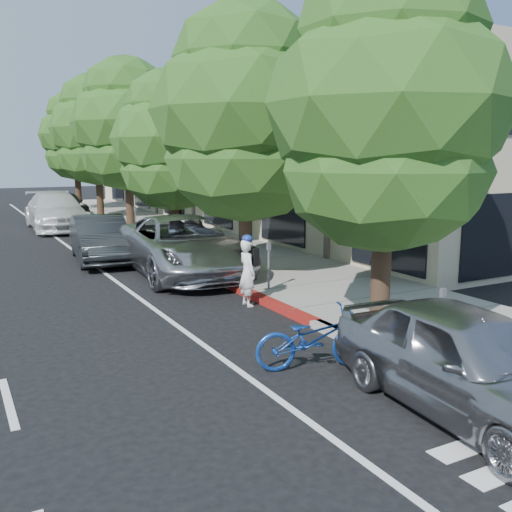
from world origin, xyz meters
TOP-DOWN VIEW (x-y plane):
  - ground at (0.00, 0.00)m, footprint 120.00×120.00m
  - sidewalk at (2.30, 8.00)m, footprint 4.60×56.00m
  - curb at (0.00, 8.00)m, footprint 0.30×56.00m
  - curb_red_segment at (0.00, 1.00)m, footprint 0.32×4.00m
  - storefront_building at (9.60, 18.00)m, footprint 10.00×36.00m
  - street_tree_0 at (0.90, -2.00)m, footprint 4.85×4.85m
  - street_tree_1 at (0.90, 4.00)m, footprint 5.46×5.46m
  - street_tree_2 at (0.90, 10.00)m, footprint 4.65×4.65m
  - street_tree_3 at (0.90, 16.00)m, footprint 5.19×5.19m
  - street_tree_4 at (0.90, 22.00)m, footprint 5.21×5.21m
  - street_tree_5 at (0.90, 28.00)m, footprint 4.67×4.67m
  - cyclist at (-0.47, 1.27)m, footprint 0.41×0.61m
  - bicycle at (-1.41, -3.00)m, footprint 2.17×1.25m
  - silver_suv at (-0.50, 5.50)m, footprint 3.34×6.65m
  - dark_sedan at (-2.20, 9.00)m, footprint 2.15×4.95m
  - white_pickup at (-2.05, 18.82)m, footprint 2.68×6.33m
  - dark_suv_far at (-0.50, 24.94)m, footprint 2.30×4.63m
  - near_car_a at (-0.50, -5.50)m, footprint 2.22×4.77m
  - pedestrian at (1.30, 10.66)m, footprint 0.91×0.79m

SIDE VIEW (x-z plane):
  - ground at x=0.00m, z-range 0.00..0.00m
  - sidewalk at x=2.30m, z-range 0.00..0.15m
  - curb at x=0.00m, z-range 0.00..0.15m
  - curb_red_segment at x=0.00m, z-range 0.00..0.15m
  - bicycle at x=-1.41m, z-range 0.00..1.08m
  - dark_suv_far at x=-0.50m, z-range 0.00..1.52m
  - near_car_a at x=-0.50m, z-range 0.00..1.58m
  - dark_sedan at x=-2.20m, z-range 0.00..1.58m
  - cyclist at x=-0.47m, z-range 0.00..1.64m
  - silver_suv at x=-0.50m, z-range 0.00..1.81m
  - white_pickup at x=-2.05m, z-range 0.00..1.82m
  - pedestrian at x=1.30m, z-range 0.15..1.77m
  - storefront_building at x=9.60m, z-range 0.00..7.00m
  - street_tree_2 at x=0.90m, z-range 0.72..7.62m
  - street_tree_0 at x=0.90m, z-range 0.79..8.18m
  - street_tree_1 at x=0.90m, z-range 0.80..8.76m
  - street_tree_5 at x=0.90m, z-range 0.95..8.78m
  - street_tree_4 at x=0.90m, z-range 0.92..9.11m
  - street_tree_3 at x=0.90m, z-range 0.92..9.13m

